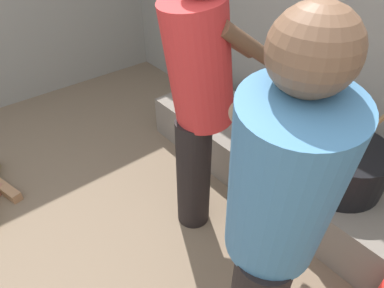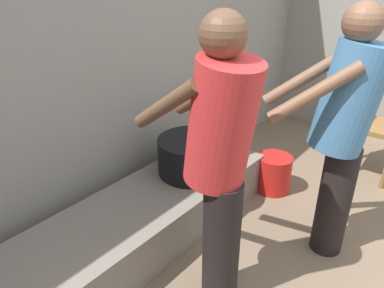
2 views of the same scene
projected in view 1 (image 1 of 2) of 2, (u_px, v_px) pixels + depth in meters
hearth_ledge at (272, 162)px, 2.36m from camera, size 2.03×0.60×0.32m
cooking_pot_main at (342, 165)px, 1.90m from camera, size 0.49×0.49×0.71m
cook_in_blue_shirt at (273, 224)px, 1.04m from camera, size 0.63×0.71×1.54m
cook_in_red_shirt at (199, 97)px, 1.65m from camera, size 0.39×0.68×1.55m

